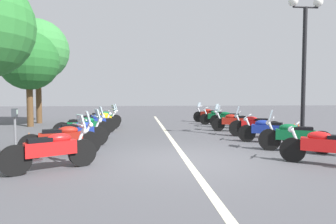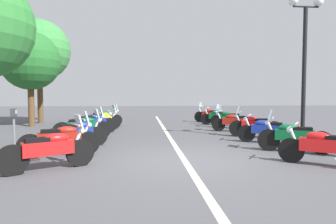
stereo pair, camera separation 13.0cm
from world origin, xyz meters
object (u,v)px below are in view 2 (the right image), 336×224
street_lamp_twin_globe (305,44)px  motorcycle_left_row_0 (50,149)px  traffic_cone_0 (295,131)px  traffic_cone_1 (28,143)px  motorcycle_left_row_5 (101,120)px  motorcycle_right_row_7 (211,115)px  traffic_cone_2 (299,132)px  motorcycle_right_row_4 (235,122)px  roadside_tree_2 (30,61)px  motorcycle_left_row_3 (83,127)px  motorcycle_left_row_6 (103,118)px  motorcycle_right_row_0 (326,147)px  motorcycle_right_row_6 (219,117)px  parking_meter (14,123)px  motorcycle_right_row_1 (293,136)px  motorcycle_right_row_3 (255,125)px  motorcycle_left_row_4 (93,123)px  roadside_tree_0 (39,50)px  motorcycle_left_row_2 (77,132)px  motorcycle_left_row_1 (61,139)px  motorcycle_right_row_5 (229,119)px  motorcycle_right_row_2 (267,130)px

street_lamp_twin_globe → motorcycle_left_row_0: bearing=112.2°
traffic_cone_0 → traffic_cone_1: same height
motorcycle_left_row_5 → traffic_cone_1: 5.88m
motorcycle_right_row_7 → traffic_cone_2: 7.16m
motorcycle_right_row_4 → roadside_tree_2: bearing=6.3°
motorcycle_right_row_4 → traffic_cone_1: 8.52m
motorcycle_left_row_3 → traffic_cone_0: bearing=-21.7°
motorcycle_left_row_6 → motorcycle_right_row_0: (-9.33, -6.36, -0.01)m
motorcycle_right_row_6 → parking_meter: bearing=71.4°
motorcycle_right_row_1 → motorcycle_right_row_3: (3.01, -0.07, 0.00)m
street_lamp_twin_globe → motorcycle_right_row_0: bearing=157.7°
traffic_cone_1 → traffic_cone_2: bearing=-78.6°
motorcycle_left_row_0 → motorcycle_left_row_4: 6.22m
traffic_cone_2 → motorcycle_right_row_4: bearing=33.6°
motorcycle_right_row_7 → traffic_cone_1: 11.46m
motorcycle_right_row_6 → motorcycle_left_row_4: bearing=51.6°
motorcycle_right_row_1 → roadside_tree_0: bearing=-16.6°
motorcycle_left_row_2 → motorcycle_left_row_3: motorcycle_left_row_3 is taller
motorcycle_left_row_5 → street_lamp_twin_globe: size_ratio=0.38×
roadside_tree_2 → motorcycle_left_row_5: bearing=-113.9°
motorcycle_right_row_3 → motorcycle_left_row_0: bearing=58.1°
motorcycle_left_row_1 → motorcycle_left_row_2: 1.45m
motorcycle_right_row_5 → motorcycle_left_row_6: bearing=21.6°
motorcycle_right_row_0 → roadside_tree_2: (9.58, 10.15, 3.03)m
motorcycle_left_row_6 → traffic_cone_2: size_ratio=3.37×
motorcycle_right_row_0 → motorcycle_right_row_6: 9.35m
motorcycle_left_row_5 → traffic_cone_1: motorcycle_left_row_5 is taller
motorcycle_left_row_1 → motorcycle_right_row_1: motorcycle_left_row_1 is taller
motorcycle_right_row_4 → roadside_tree_0: bearing=-2.5°
motorcycle_right_row_1 → parking_meter: bearing=25.7°
motorcycle_left_row_1 → street_lamp_twin_globe: street_lamp_twin_globe is taller
motorcycle_right_row_5 → roadside_tree_0: size_ratio=0.28×
motorcycle_left_row_3 → motorcycle_right_row_0: size_ratio=1.14×
motorcycle_left_row_6 → motorcycle_right_row_2: size_ratio=1.12×
motorcycle_right_row_4 → motorcycle_right_row_7: bearing=-65.9°
motorcycle_left_row_1 → motorcycle_right_row_4: 7.93m
motorcycle_left_row_4 → street_lamp_twin_globe: 8.85m
motorcycle_right_row_0 → motorcycle_right_row_6: (9.35, -0.01, 0.01)m
motorcycle_right_row_2 → roadside_tree_0: bearing=-9.9°
motorcycle_right_row_7 → roadside_tree_0: size_ratio=0.31×
motorcycle_left_row_0 → motorcycle_right_row_4: size_ratio=0.90×
motorcycle_right_row_1 → roadside_tree_0: size_ratio=0.31×
motorcycle_left_row_1 → motorcycle_right_row_3: (3.02, -6.58, 0.00)m
traffic_cone_0 → roadside_tree_2: size_ratio=0.12×
motorcycle_right_row_1 → motorcycle_right_row_3: motorcycle_right_row_3 is taller
motorcycle_left_row_4 → roadside_tree_0: 7.50m
motorcycle_right_row_1 → motorcycle_right_row_5: bearing=-63.3°
motorcycle_left_row_1 → street_lamp_twin_globe: bearing=-5.8°
motorcycle_left_row_1 → street_lamp_twin_globe: size_ratio=0.41×
motorcycle_left_row_4 → roadside_tree_2: (3.18, 3.75, 3.01)m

